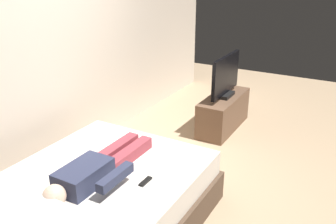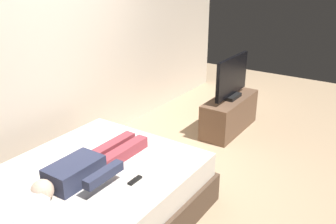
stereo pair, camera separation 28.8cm
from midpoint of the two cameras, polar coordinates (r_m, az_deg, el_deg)
ground_plane at (r=4.01m, az=-2.47°, el=-11.81°), size 10.00×10.00×0.00m
back_wall at (r=4.64m, az=-15.75°, el=10.93°), size 6.40×0.10×2.80m
bed at (r=3.40m, az=-13.96°, el=-14.13°), size 2.08×1.63×0.54m
pillow at (r=2.85m, az=-24.80°, el=-15.40°), size 0.48×0.34×0.12m
person at (r=3.21m, az=-13.87°, el=-8.87°), size 1.26×0.46×0.18m
remote at (r=3.12m, az=-6.26°, el=-10.88°), size 0.15×0.04×0.02m
tv_stand at (r=5.29m, az=7.19°, el=-0.09°), size 1.10×0.40×0.50m
tv at (r=5.12m, az=7.48°, el=5.47°), size 0.88×0.20×0.59m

